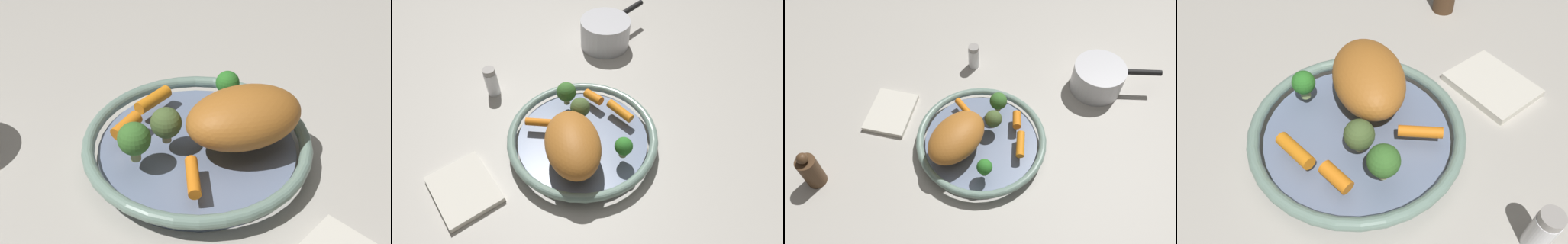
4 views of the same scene
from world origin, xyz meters
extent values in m
plane|color=#B7B2A8|center=(0.00, 0.00, 0.00)|extent=(2.11, 2.11, 0.00)
cylinder|color=slate|center=(0.00, 0.00, 0.01)|extent=(0.29, 0.29, 0.02)
torus|color=gray|center=(0.00, 0.00, 0.03)|extent=(0.33, 0.33, 0.02)
ellipsoid|color=#B06827|center=(0.06, -0.03, 0.08)|extent=(0.17, 0.12, 0.08)
cylinder|color=orange|center=(-0.04, -0.09, 0.05)|extent=(0.04, 0.07, 0.02)
cylinder|color=orange|center=(-0.03, 0.10, 0.05)|extent=(0.07, 0.05, 0.02)
cylinder|color=orange|center=(-0.09, 0.05, 0.05)|extent=(0.05, 0.04, 0.03)
cylinder|color=#94AD66|center=(0.08, 0.07, 0.05)|extent=(0.02, 0.02, 0.01)
sphere|color=#2E7A28|center=(0.08, 0.07, 0.07)|extent=(0.04, 0.04, 0.04)
cylinder|color=#9CA466|center=(-0.10, -0.01, 0.05)|extent=(0.01, 0.01, 0.02)
sphere|color=#3A6F2C|center=(-0.10, -0.01, 0.08)|extent=(0.05, 0.05, 0.05)
cylinder|color=tan|center=(-0.04, 0.01, 0.05)|extent=(0.01, 0.01, 0.01)
sphere|color=#4A6130|center=(-0.04, 0.01, 0.07)|extent=(0.04, 0.04, 0.04)
camera|label=1|loc=(-0.23, -0.52, 0.50)|focal=46.42mm
camera|label=2|loc=(0.47, -0.11, 0.62)|focal=31.30mm
camera|label=3|loc=(0.45, 0.32, 0.89)|focal=36.43mm
camera|label=4|loc=(-0.36, 0.07, 0.48)|focal=34.13mm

